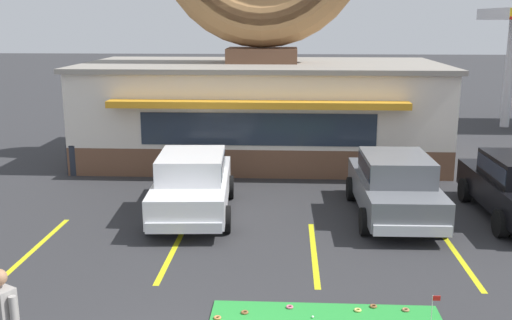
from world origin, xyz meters
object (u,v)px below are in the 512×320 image
at_px(putting_flag_pin, 435,304).
at_px(car_grey, 394,183).
at_px(golf_ball, 313,317).
at_px(car_white, 192,181).
at_px(trash_bin, 75,159).

xyz_separation_m(putting_flag_pin, car_grey, (0.30, 5.59, 0.43)).
relative_size(golf_ball, car_white, 0.01).
xyz_separation_m(car_grey, car_white, (-5.02, -0.09, 0.00)).
relative_size(golf_ball, putting_flag_pin, 0.08).
relative_size(car_white, trash_bin, 4.78).
height_order(putting_flag_pin, car_grey, car_grey).
xyz_separation_m(golf_ball, car_grey, (2.20, 5.40, 0.82)).
distance_m(car_white, trash_bin, 5.87).
bearing_deg(car_grey, trash_bin, 158.02).
distance_m(golf_ball, trash_bin, 11.68).
xyz_separation_m(golf_ball, putting_flag_pin, (1.91, -0.19, 0.39)).
xyz_separation_m(putting_flag_pin, car_white, (-4.72, 5.50, 0.43)).
relative_size(putting_flag_pin, car_white, 0.12).
bearing_deg(putting_flag_pin, car_white, 130.64).
xyz_separation_m(golf_ball, car_white, (-2.81, 5.31, 0.82)).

